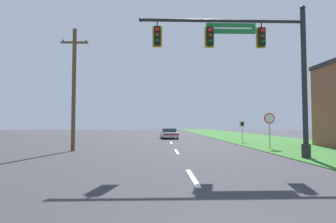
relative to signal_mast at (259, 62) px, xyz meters
The scene contains 7 objects.
grass_verge_right 21.07m from the signal_mast, 71.69° to the left, with size 10.00×110.00×0.04m.
road_center_line 13.12m from the signal_mast, 109.56° to the left, with size 0.16×34.80×0.01m.
signal_mast is the anchor object (origin of this frame).
car_ahead 19.71m from the signal_mast, 102.02° to the left, with size 2.14×4.57×1.19m.
stop_sign 6.72m from the signal_mast, 62.90° to the left, with size 0.76×0.07×2.50m.
route_sign_post 12.66m from the signal_mast, 76.61° to the left, with size 0.55×0.06×2.03m.
utility_pole_near 11.62m from the signal_mast, 158.96° to the left, with size 1.80×0.26×8.09m.
Camera 1 is at (-1.08, -2.64, 1.75)m, focal length 28.00 mm.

